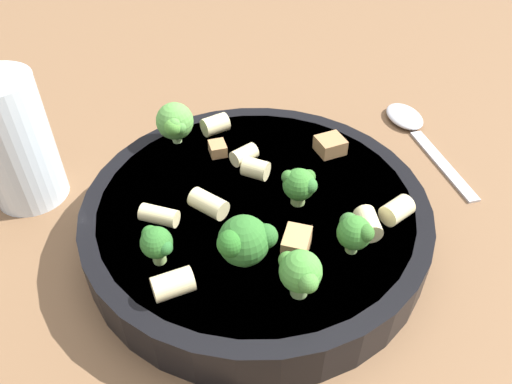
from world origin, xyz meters
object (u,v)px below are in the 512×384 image
(broccoli_floret_0, at_px, (244,241))
(broccoli_floret_5, at_px, (300,273))
(rigatoni_2, at_px, (215,125))
(broccoli_floret_3, at_px, (300,185))
(chicken_chunk_2, at_px, (218,149))
(rigatoni_5, at_px, (256,169))
(rigatoni_1, at_px, (244,155))
(rigatoni_4, at_px, (209,205))
(pasta_bowl, at_px, (256,216))
(rigatoni_0, at_px, (159,215))
(broccoli_floret_4, at_px, (355,232))
(chicken_chunk_0, at_px, (330,145))
(drinking_glass, at_px, (17,150))
(chicken_chunk_1, at_px, (296,244))
(broccoli_floret_1, at_px, (157,243))
(rigatoni_6, at_px, (368,224))
(spoon, at_px, (414,128))
(rigatoni_7, at_px, (173,284))
(broccoli_floret_2, at_px, (175,122))

(broccoli_floret_0, bearing_deg, broccoli_floret_5, -143.18)
(rigatoni_2, bearing_deg, broccoli_floret_3, -161.01)
(broccoli_floret_3, distance_m, rigatoni_2, 0.12)
(chicken_chunk_2, bearing_deg, broccoli_floret_3, -151.10)
(chicken_chunk_2, bearing_deg, rigatoni_5, -151.33)
(rigatoni_1, xyz_separation_m, rigatoni_4, (-0.05, 0.04, 0.00))
(pasta_bowl, bearing_deg, rigatoni_0, 90.01)
(broccoli_floret_3, relative_size, chicken_chunk_2, 1.87)
(broccoli_floret_5, relative_size, rigatoni_1, 1.64)
(broccoli_floret_4, bearing_deg, rigatoni_1, 19.90)
(chicken_chunk_2, bearing_deg, chicken_chunk_0, -105.87)
(broccoli_floret_0, relative_size, rigatoni_4, 1.46)
(chicken_chunk_2, relative_size, drinking_glass, 0.14)
(rigatoni_0, bearing_deg, chicken_chunk_1, -124.53)
(rigatoni_2, bearing_deg, drinking_glass, 86.87)
(broccoli_floret_5, distance_m, rigatoni_5, 0.13)
(broccoli_floret_1, bearing_deg, broccoli_floret_0, -110.33)
(rigatoni_6, bearing_deg, spoon, -42.47)
(rigatoni_1, distance_m, rigatoni_5, 0.02)
(rigatoni_6, relative_size, chicken_chunk_0, 1.02)
(rigatoni_1, height_order, chicken_chunk_2, rigatoni_1)
(broccoli_floret_5, relative_size, chicken_chunk_2, 2.14)
(pasta_bowl, bearing_deg, rigatoni_5, -16.88)
(rigatoni_5, height_order, drinking_glass, drinking_glass)
(pasta_bowl, height_order, chicken_chunk_0, chicken_chunk_0)
(rigatoni_1, distance_m, rigatoni_7, 0.15)
(broccoli_floret_0, height_order, drinking_glass, drinking_glass)
(rigatoni_1, bearing_deg, broccoli_floret_5, 177.54)
(rigatoni_2, xyz_separation_m, rigatoni_4, (-0.11, 0.03, -0.00))
(rigatoni_6, bearing_deg, broccoli_floret_0, 91.52)
(rigatoni_1, bearing_deg, drinking_glass, 72.20)
(broccoli_floret_0, xyz_separation_m, chicken_chunk_0, (0.10, -0.11, -0.02))
(rigatoni_4, bearing_deg, rigatoni_0, 87.06)
(broccoli_floret_3, height_order, drinking_glass, drinking_glass)
(broccoli_floret_3, height_order, broccoli_floret_5, broccoli_floret_5)
(broccoli_floret_5, height_order, rigatoni_7, broccoli_floret_5)
(broccoli_floret_1, relative_size, chicken_chunk_1, 1.27)
(broccoli_floret_0, distance_m, broccoli_floret_1, 0.06)
(broccoli_floret_2, xyz_separation_m, rigatoni_0, (-0.10, 0.03, -0.02))
(rigatoni_0, bearing_deg, broccoli_floret_0, -139.96)
(chicken_chunk_1, distance_m, spoon, 0.26)
(broccoli_floret_3, xyz_separation_m, chicken_chunk_2, (0.08, 0.05, -0.01))
(broccoli_floret_1, height_order, drinking_glass, drinking_glass)
(rigatoni_1, height_order, spoon, rigatoni_1)
(chicken_chunk_1, distance_m, chicken_chunk_2, 0.13)
(rigatoni_1, bearing_deg, rigatoni_2, 14.52)
(rigatoni_1, bearing_deg, broccoli_floret_0, 163.67)
(rigatoni_7, xyz_separation_m, chicken_chunk_1, (0.01, -0.09, 0.00))
(broccoli_floret_0, bearing_deg, broccoli_floret_1, 69.67)
(broccoli_floret_0, height_order, rigatoni_7, broccoli_floret_0)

